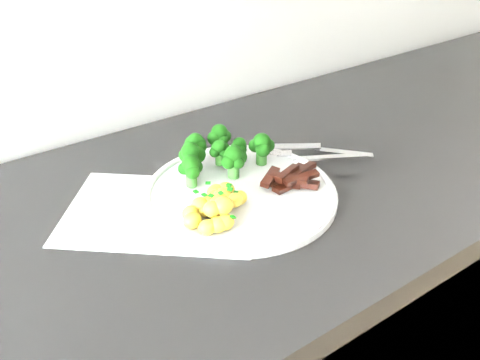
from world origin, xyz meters
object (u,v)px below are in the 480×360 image
(potatoes, at_px, (215,206))
(fork, at_px, (314,156))
(knife, at_px, (327,152))
(plate, at_px, (240,193))
(broccoli, at_px, (219,151))
(recipe_paper, at_px, (161,211))
(beef_strips, at_px, (291,178))

(potatoes, relative_size, fork, 0.75)
(fork, xyz_separation_m, knife, (0.04, 0.01, -0.01))
(plate, relative_size, broccoli, 1.75)
(knife, bearing_deg, recipe_paper, 176.87)
(plate, distance_m, knife, 0.19)
(potatoes, xyz_separation_m, fork, (0.22, 0.04, -0.01))
(potatoes, height_order, beef_strips, potatoes)
(recipe_paper, relative_size, beef_strips, 3.00)
(beef_strips, height_order, knife, beef_strips)
(recipe_paper, distance_m, broccoli, 0.13)
(beef_strips, relative_size, knife, 0.67)
(broccoli, bearing_deg, knife, -15.84)
(knife, bearing_deg, fork, -165.76)
(potatoes, xyz_separation_m, beef_strips, (0.14, 0.00, -0.01))
(recipe_paper, distance_m, potatoes, 0.08)
(beef_strips, distance_m, knife, 0.13)
(recipe_paper, relative_size, broccoli, 2.00)
(plate, relative_size, potatoes, 2.67)
(broccoli, distance_m, beef_strips, 0.12)
(plate, xyz_separation_m, broccoli, (0.01, 0.07, 0.04))
(plate, relative_size, beef_strips, 2.62)
(plate, height_order, knife, knife)
(plate, bearing_deg, potatoes, -154.96)
(broccoli, relative_size, fork, 1.15)
(plate, bearing_deg, beef_strips, -19.58)
(recipe_paper, xyz_separation_m, knife, (0.31, -0.02, 0.01))
(potatoes, height_order, fork, potatoes)
(plate, xyz_separation_m, potatoes, (-0.06, -0.03, 0.02))
(knife, bearing_deg, plate, -174.90)
(potatoes, distance_m, beef_strips, 0.14)
(recipe_paper, bearing_deg, beef_strips, -17.83)
(beef_strips, bearing_deg, potatoes, -178.78)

